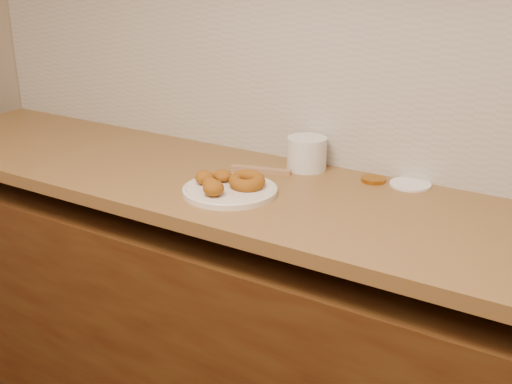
% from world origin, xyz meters
% --- Properties ---
extents(wall_back, '(4.00, 0.02, 2.70)m').
position_xyz_m(wall_back, '(0.00, 2.00, 1.35)').
color(wall_back, tan).
rests_on(wall_back, ground).
extents(base_cabinet, '(3.60, 0.60, 0.77)m').
position_xyz_m(base_cabinet, '(0.00, 1.69, 0.39)').
color(base_cabinet, '#4E3414').
rests_on(base_cabinet, floor).
extents(butcher_block, '(2.30, 0.62, 0.04)m').
position_xyz_m(butcher_block, '(-0.65, 1.69, 0.88)').
color(butcher_block, brown).
rests_on(butcher_block, base_cabinet).
extents(backsplash, '(3.60, 0.02, 0.60)m').
position_xyz_m(backsplash, '(0.00, 1.99, 1.20)').
color(backsplash, '#B8B4A7').
rests_on(backsplash, wall_back).
extents(donut_plate, '(0.27, 0.27, 0.02)m').
position_xyz_m(donut_plate, '(-0.45, 1.60, 0.91)').
color(donut_plate, silver).
rests_on(donut_plate, butcher_block).
extents(ring_donut, '(0.15, 0.15, 0.05)m').
position_xyz_m(ring_donut, '(-0.41, 1.64, 0.93)').
color(ring_donut, '#9C580D').
rests_on(ring_donut, donut_plate).
extents(fried_dough_chunks, '(0.15, 0.19, 0.04)m').
position_xyz_m(fried_dough_chunks, '(-0.48, 1.57, 0.94)').
color(fried_dough_chunks, '#9C580D').
rests_on(fried_dough_chunks, donut_plate).
extents(plastic_tub, '(0.16, 0.16, 0.10)m').
position_xyz_m(plastic_tub, '(-0.36, 1.91, 0.95)').
color(plastic_tub, silver).
rests_on(plastic_tub, butcher_block).
extents(tub_lid, '(0.15, 0.15, 0.01)m').
position_xyz_m(tub_lid, '(-0.03, 1.93, 0.90)').
color(tub_lid, white).
rests_on(tub_lid, butcher_block).
extents(brass_jar_lid, '(0.09, 0.09, 0.01)m').
position_xyz_m(brass_jar_lid, '(-0.14, 1.91, 0.91)').
color(brass_jar_lid, '#B3721E').
rests_on(brass_jar_lid, butcher_block).
extents(wooden_utensil, '(0.19, 0.07, 0.01)m').
position_xyz_m(wooden_utensil, '(-0.47, 1.80, 0.91)').
color(wooden_utensil, '#9C714D').
rests_on(wooden_utensil, butcher_block).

